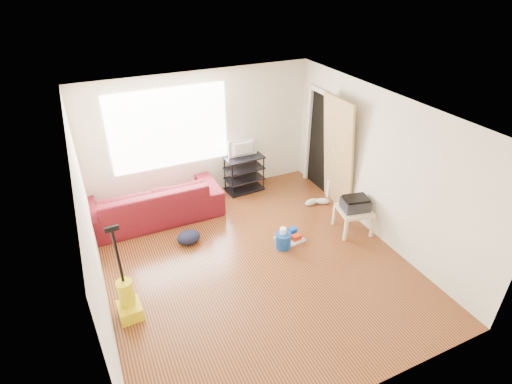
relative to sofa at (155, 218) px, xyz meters
name	(u,v)px	position (x,y,z in m)	size (l,w,h in m)	color
room	(255,190)	(1.25, -1.80, 1.25)	(4.51, 5.01, 2.51)	#3F2010
sofa	(155,218)	(0.00, 0.00, 0.00)	(2.49, 0.98, 0.73)	#600612
tv_stand	(244,173)	(1.95, 0.27, 0.39)	(0.79, 0.48, 0.77)	black
tv	(244,149)	(1.95, 0.27, 0.95)	(0.62, 0.08, 0.36)	black
side_table	(354,212)	(3.13, -1.85, 0.38)	(0.65, 0.65, 0.45)	#D6B082
printer	(355,203)	(3.13, -1.85, 0.56)	(0.51, 0.42, 0.23)	black
bucket	(283,247)	(1.78, -1.77, 0.00)	(0.26, 0.26, 0.26)	navy
toilet_paper	(283,237)	(1.79, -1.74, 0.18)	(0.11, 0.11, 0.10)	white
cleaning_tray	(290,237)	(1.99, -1.63, 0.05)	(0.48, 0.40, 0.16)	silver
backpack	(189,242)	(0.37, -0.99, 0.00)	(0.40, 0.32, 0.22)	black
sneakers	(317,202)	(3.03, -0.85, 0.06)	(0.54, 0.27, 0.12)	silver
vacuum	(128,300)	(-0.82, -2.20, 0.27)	(0.31, 0.35, 1.43)	yellow
door_panel	(332,204)	(3.31, -0.98, 0.00)	(0.04, 0.87, 2.18)	#A97444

